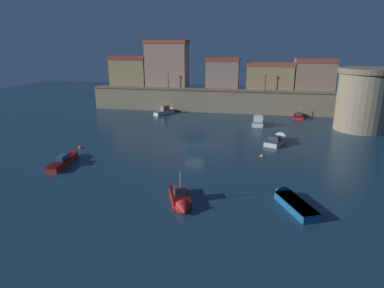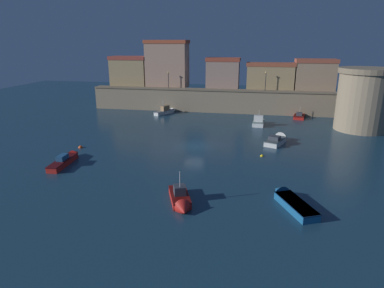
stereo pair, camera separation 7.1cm
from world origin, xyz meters
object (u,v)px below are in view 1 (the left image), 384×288
object	(u,v)px
moored_boat_5	(181,200)
mooring_buoy_0	(262,156)
moored_boat_0	(259,122)
moored_boat_6	(299,115)
moored_boat_1	(166,111)
mooring_buoy_1	(81,148)
moored_boat_2	(66,159)
moored_boat_4	(277,139)
fortress_tower	(363,99)
quay_lamp_1	(266,78)
quay_lamp_0	(168,77)
moored_boat_3	(290,200)

from	to	relation	value
moored_boat_5	mooring_buoy_0	xyz separation A→B (m)	(7.08, 14.51, -0.43)
moored_boat_0	moored_boat_6	distance (m)	10.72
moored_boat_1	mooring_buoy_0	xyz separation A→B (m)	(18.41, -22.79, -0.52)
moored_boat_5	mooring_buoy_1	world-z (taller)	moored_boat_5
moored_boat_2	moored_boat_4	size ratio (longest dim) A/B	1.19
moored_boat_2	fortress_tower	bearing A→B (deg)	-63.19
fortress_tower	quay_lamp_1	xyz separation A→B (m)	(-15.06, 9.76, 1.99)
moored_boat_4	moored_boat_6	bearing A→B (deg)	6.54
quay_lamp_0	moored_boat_2	bearing A→B (deg)	-96.77
moored_boat_6	moored_boat_1	bearing A→B (deg)	103.57
moored_boat_1	moored_boat_2	distance (m)	29.85
moored_boat_0	moored_boat_2	xyz separation A→B (m)	(-22.21, -23.41, -0.12)
moored_boat_0	moored_boat_4	world-z (taller)	moored_boat_0
fortress_tower	quay_lamp_0	bearing A→B (deg)	164.11
quay_lamp_0	moored_boat_6	world-z (taller)	quay_lamp_0
fortress_tower	moored_boat_6	world-z (taller)	fortress_tower
quay_lamp_1	fortress_tower	bearing A→B (deg)	-32.96
moored_boat_5	moored_boat_2	bearing A→B (deg)	-136.97
moored_boat_1	moored_boat_5	size ratio (longest dim) A/B	1.13
moored_boat_4	moored_boat_2	bearing A→B (deg)	139.89
moored_boat_2	mooring_buoy_1	world-z (taller)	moored_boat_2
moored_boat_1	moored_boat_5	bearing A→B (deg)	-136.32
quay_lamp_1	moored_boat_4	world-z (taller)	quay_lamp_1
moored_boat_2	moored_boat_5	bearing A→B (deg)	-120.71
moored_boat_2	mooring_buoy_0	distance (m)	23.66
moored_boat_3	moored_boat_2	bearing A→B (deg)	51.62
moored_boat_4	moored_boat_6	xyz separation A→B (m)	(4.90, 17.82, -0.08)
moored_boat_6	mooring_buoy_1	world-z (taller)	moored_boat_6
moored_boat_4	quay_lamp_0	bearing A→B (deg)	68.85
quay_lamp_0	quay_lamp_1	bearing A→B (deg)	0.00
moored_boat_3	moored_boat_4	xyz separation A→B (m)	(-0.14, 19.15, 0.06)
mooring_buoy_1	mooring_buoy_0	bearing A→B (deg)	2.66
moored_boat_3	moored_boat_5	bearing A→B (deg)	75.85
moored_boat_0	quay_lamp_1	bearing A→B (deg)	-0.99
fortress_tower	moored_boat_0	distance (m)	16.57
fortress_tower	mooring_buoy_0	xyz separation A→B (m)	(-15.51, -16.27, -4.96)
quay_lamp_0	moored_boat_5	xyz separation A→B (m)	(11.70, -40.54, -6.33)
quay_lamp_1	mooring_buoy_0	size ratio (longest dim) A/B	8.12
moored_boat_0	mooring_buoy_0	bearing A→B (deg)	-173.84
fortress_tower	moored_boat_2	world-z (taller)	fortress_tower
quay_lamp_1	moored_boat_6	size ratio (longest dim) A/B	0.69
quay_lamp_1	moored_boat_1	world-z (taller)	quay_lamp_1
quay_lamp_1	moored_boat_0	bearing A→B (deg)	-95.56
moored_boat_6	mooring_buoy_0	distance (m)	25.28
moored_boat_2	moored_boat_4	xyz separation A→B (m)	(24.85, 13.20, 0.01)
fortress_tower	mooring_buoy_1	world-z (taller)	fortress_tower
moored_boat_1	moored_boat_3	distance (m)	41.11
fortress_tower	mooring_buoy_1	bearing A→B (deg)	-156.22
moored_boat_4	moored_boat_5	bearing A→B (deg)	178.07
quay_lamp_0	mooring_buoy_1	distance (m)	28.44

